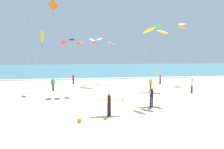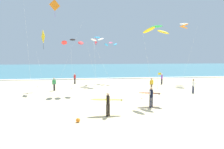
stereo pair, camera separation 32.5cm
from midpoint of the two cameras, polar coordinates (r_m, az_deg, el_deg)
name	(u,v)px [view 1 (the left image)]	position (r m, az deg, el deg)	size (l,w,h in m)	color
ground_plane	(134,121)	(13.32, 5.73, -13.27)	(160.00, 160.00, 0.00)	beige
ocean_water	(94,68)	(65.74, -5.54, 1.86)	(160.00, 60.00, 0.08)	teal
shoreline_foam	(102,78)	(36.21, -3.31, -1.10)	(160.00, 1.12, 0.01)	white
surfer_lead	(109,101)	(14.01, -1.65, -7.84)	(2.47, 0.91, 1.71)	black
surfer_trailing	(151,94)	(16.74, 10.73, -5.73)	(1.96, 0.92, 1.71)	black
kite_arc_cobalt_near	(96,39)	(28.70, -5.12, 10.35)	(2.79, 2.52, 7.01)	white
kite_arc_ivory_mid	(182,26)	(32.35, 19.49, 13.29)	(2.93, 2.88, 9.18)	orange
kite_diamond_amber_far	(54,7)	(28.36, -16.96, 18.28)	(4.34, 2.75, 11.70)	orange
kite_arc_emerald_low	(156,30)	(18.44, 12.23, 12.67)	(2.92, 2.59, 6.99)	yellow
kite_diamond_golden_distant	(42,38)	(24.53, -20.25, 10.05)	(2.10, 4.15, 7.26)	yellow
kite_arc_charcoal_close	(72,42)	(22.17, -12.11, 9.34)	(2.56, 3.76, 6.13)	red
kite_delta_scarlet_outer	(94,42)	(30.63, -5.50, 9.56)	(0.67, 3.16, 7.03)	red
kite_arc_rose_extra	(109,44)	(30.83, -1.15, 8.91)	(3.96, 5.04, 6.40)	#2D99DB
bystander_white_top	(192,86)	(24.43, 21.99, -3.02)	(0.28, 0.47, 1.59)	#2D334C
bystander_green_top	(53,84)	(24.85, -17.25, -2.73)	(0.42, 0.33, 1.59)	black
bystander_red_top	(73,79)	(30.10, -11.58, -1.17)	(0.32, 0.44, 1.59)	black
bystander_yellow_top	(151,84)	(24.06, 10.84, -2.84)	(0.48, 0.26, 1.59)	#4C3D2D
bystander_purple_top	(160,79)	(30.22, 13.62, -1.19)	(0.25, 0.49, 1.59)	black
lifeguard_flag	(157,78)	(26.51, 12.71, -1.12)	(0.45, 0.05, 2.10)	silver
beach_ball	(79,120)	(13.06, -10.24, -13.07)	(0.28, 0.28, 0.28)	orange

